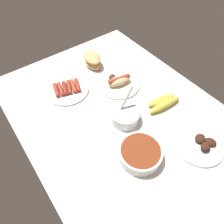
# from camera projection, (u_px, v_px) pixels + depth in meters

# --- Properties ---
(ground_plane) EXTENTS (1.20, 0.90, 0.03)m
(ground_plane) POSITION_uv_depth(u_px,v_px,m) (119.00, 114.00, 1.02)
(ground_plane) COLOR silver
(bowl_chili) EXTENTS (0.18, 0.18, 0.06)m
(bowl_chili) POSITION_uv_depth(u_px,v_px,m) (140.00, 153.00, 0.84)
(bowl_chili) COLOR white
(bowl_chili) RESTS_ON ground_plane
(banana_bunch) EXTENTS (0.09, 0.19, 0.04)m
(banana_bunch) POSITION_uv_depth(u_px,v_px,m) (163.00, 103.00, 1.02)
(banana_bunch) COLOR gold
(banana_bunch) RESTS_ON ground_plane
(bread_stack) EXTENTS (0.15, 0.11, 0.07)m
(bread_stack) POSITION_uv_depth(u_px,v_px,m) (92.00, 60.00, 1.21)
(bread_stack) COLOR #DBB77A
(bread_stack) RESTS_ON ground_plane
(bowl_coleslaw) EXTENTS (0.13, 0.13, 0.16)m
(bowl_coleslaw) POSITION_uv_depth(u_px,v_px,m) (125.00, 116.00, 0.96)
(bowl_coleslaw) COLOR silver
(bowl_coleslaw) RESTS_ON ground_plane
(plate_hotdog_assembled) EXTENTS (0.22, 0.22, 0.06)m
(plate_hotdog_assembled) POSITION_uv_depth(u_px,v_px,m) (119.00, 82.00, 1.11)
(plate_hotdog_assembled) COLOR white
(plate_hotdog_assembled) RESTS_ON ground_plane
(plate_sausages) EXTENTS (0.23, 0.23, 0.03)m
(plate_sausages) POSITION_uv_depth(u_px,v_px,m) (67.00, 89.00, 1.10)
(plate_sausages) COLOR white
(plate_sausages) RESTS_ON ground_plane
(plate_grilled_meat) EXTENTS (0.22, 0.22, 0.04)m
(plate_grilled_meat) POSITION_uv_depth(u_px,v_px,m) (200.00, 144.00, 0.89)
(plate_grilled_meat) COLOR white
(plate_grilled_meat) RESTS_ON ground_plane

